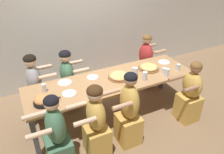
% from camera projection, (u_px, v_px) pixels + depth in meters
% --- Properties ---
extents(ground_plane, '(18.00, 18.00, 0.00)m').
position_uv_depth(ground_plane, '(112.00, 115.00, 3.90)').
color(ground_plane, '#896B4C').
rests_on(ground_plane, ground).
extents(restaurant_back_panel, '(10.00, 0.06, 3.20)m').
position_uv_depth(restaurant_back_panel, '(78.00, 6.00, 4.24)').
color(restaurant_back_panel, silver).
rests_on(restaurant_back_panel, ground).
extents(dining_table, '(2.77, 0.82, 0.74)m').
position_uv_depth(dining_table, '(112.00, 83.00, 3.55)').
color(dining_table, tan).
rests_on(dining_table, ground).
extents(pizza_board_main, '(0.37, 0.37, 0.05)m').
position_uv_depth(pizza_board_main, '(119.00, 76.00, 3.56)').
color(pizza_board_main, brown).
rests_on(pizza_board_main, dining_table).
extents(pizza_board_second, '(0.37, 0.37, 0.06)m').
position_uv_depth(pizza_board_second, '(149.00, 67.00, 3.82)').
color(pizza_board_second, brown).
rests_on(pizza_board_second, dining_table).
extents(skillet_bowl, '(0.37, 0.25, 0.13)m').
position_uv_depth(skillet_bowl, '(43.00, 100.00, 2.95)').
color(skillet_bowl, black).
rests_on(skillet_bowl, dining_table).
extents(empty_plate_a, '(0.22, 0.22, 0.02)m').
position_uv_depth(empty_plate_a, '(65.00, 82.00, 3.43)').
color(empty_plate_a, white).
rests_on(empty_plate_a, dining_table).
extents(empty_plate_b, '(0.19, 0.19, 0.02)m').
position_uv_depth(empty_plate_b, '(93.00, 77.00, 3.57)').
color(empty_plate_b, white).
rests_on(empty_plate_b, dining_table).
extents(empty_plate_c, '(0.21, 0.21, 0.02)m').
position_uv_depth(empty_plate_c, '(164.00, 62.00, 4.05)').
color(empty_plate_c, white).
rests_on(empty_plate_c, dining_table).
extents(empty_plate_d, '(0.21, 0.21, 0.02)m').
position_uv_depth(empty_plate_d, '(69.00, 93.00, 3.17)').
color(empty_plate_d, white).
rests_on(empty_plate_d, dining_table).
extents(cocktail_glass_blue, '(0.07, 0.07, 0.12)m').
position_uv_depth(cocktail_glass_blue, '(134.00, 71.00, 3.69)').
color(cocktail_glass_blue, silver).
rests_on(cocktail_glass_blue, dining_table).
extents(drinking_glass_a, '(0.06, 0.06, 0.13)m').
position_uv_depth(drinking_glass_a, '(44.00, 88.00, 3.19)').
color(drinking_glass_a, silver).
rests_on(drinking_glass_a, dining_table).
extents(drinking_glass_b, '(0.07, 0.07, 0.12)m').
position_uv_depth(drinking_glass_b, '(178.00, 68.00, 3.76)').
color(drinking_glass_b, silver).
rests_on(drinking_glass_b, dining_table).
extents(drinking_glass_c, '(0.07, 0.07, 0.15)m').
position_uv_depth(drinking_glass_c, '(136.00, 72.00, 3.59)').
color(drinking_glass_c, silver).
rests_on(drinking_glass_c, dining_table).
extents(drinking_glass_d, '(0.07, 0.07, 0.14)m').
position_uv_depth(drinking_glass_d, '(167.00, 73.00, 3.58)').
color(drinking_glass_d, silver).
rests_on(drinking_glass_d, dining_table).
extents(drinking_glass_e, '(0.08, 0.08, 0.10)m').
position_uv_depth(drinking_glass_e, '(164.00, 71.00, 3.68)').
color(drinking_glass_e, silver).
rests_on(drinking_glass_e, dining_table).
extents(drinking_glass_f, '(0.08, 0.08, 0.14)m').
position_uv_depth(drinking_glass_f, '(145.00, 77.00, 3.48)').
color(drinking_glass_f, silver).
rests_on(drinking_glass_f, dining_table).
extents(diner_near_right, '(0.51, 0.40, 1.09)m').
position_uv_depth(diner_near_right, '(190.00, 95.00, 3.58)').
color(diner_near_right, gold).
rests_on(diner_near_right, ground).
extents(diner_far_midleft, '(0.51, 0.40, 1.12)m').
position_uv_depth(diner_far_midleft, '(68.00, 81.00, 3.90)').
color(diner_far_midleft, '#477556').
rests_on(diner_far_midleft, ground).
extents(diner_far_left, '(0.51, 0.40, 1.16)m').
position_uv_depth(diner_far_left, '(36.00, 88.00, 3.68)').
color(diner_far_left, '#99999E').
rests_on(diner_far_left, ground).
extents(diner_near_midleft, '(0.51, 0.40, 1.14)m').
position_uv_depth(diner_near_midleft, '(96.00, 124.00, 2.93)').
color(diner_near_midleft, gold).
rests_on(diner_near_midleft, ground).
extents(diner_near_left, '(0.51, 0.40, 1.16)m').
position_uv_depth(diner_near_left, '(57.00, 138.00, 2.73)').
color(diner_near_left, '#477556').
rests_on(diner_near_left, ground).
extents(diner_near_center, '(0.51, 0.40, 1.20)m').
position_uv_depth(diner_near_center, '(129.00, 113.00, 3.12)').
color(diner_near_center, gold).
rests_on(diner_near_center, ground).
extents(diner_far_right, '(0.51, 0.40, 1.13)m').
position_uv_depth(diner_far_right, '(145.00, 63.00, 4.53)').
color(diner_far_right, '#B22D2D').
rests_on(diner_far_right, ground).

